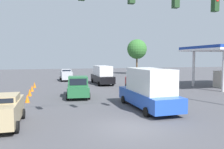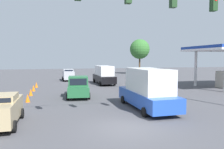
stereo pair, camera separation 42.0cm
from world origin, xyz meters
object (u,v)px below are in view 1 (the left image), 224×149
(traffic_cone_fourth, at_px, (30,92))
(sedan_silver_withflow_deep, at_px, (66,75))
(traffic_cone_nearest, at_px, (10,120))
(traffic_cone_fifth, at_px, (32,88))
(box_truck_blue_crossing_near, at_px, (149,89))
(overhead_signal_span, at_px, (132,27))
(traffic_cone_second, at_px, (20,106))
(tree_horizon_left, at_px, (137,49))
(traffic_cone_farthest, at_px, (34,85))
(sedan_tan_parked_shoulder, at_px, (3,110))
(sedan_red_oncoming_far, at_px, (136,82))
(box_truck_black_oncoming_deep, at_px, (102,75))
(pickup_truck_green_withflow_mid, at_px, (78,87))
(traffic_cone_third, at_px, (27,98))

(traffic_cone_fourth, bearing_deg, sedan_silver_withflow_deep, -107.41)
(traffic_cone_nearest, height_order, traffic_cone_fifth, same)
(box_truck_blue_crossing_near, relative_size, sedan_silver_withflow_deep, 1.59)
(overhead_signal_span, distance_m, traffic_cone_second, 10.17)
(box_truck_blue_crossing_near, relative_size, traffic_cone_second, 9.69)
(tree_horizon_left, bearing_deg, traffic_cone_farthest, 40.61)
(sedan_silver_withflow_deep, relative_size, tree_horizon_left, 0.53)
(tree_horizon_left, bearing_deg, sedan_tan_parked_shoulder, 57.84)
(box_truck_blue_crossing_near, bearing_deg, traffic_cone_fifth, -50.91)
(box_truck_blue_crossing_near, height_order, sedan_red_oncoming_far, box_truck_blue_crossing_near)
(traffic_cone_fifth, bearing_deg, sedan_silver_withflow_deep, -112.18)
(traffic_cone_second, distance_m, traffic_cone_fifth, 10.00)
(box_truck_blue_crossing_near, relative_size, sedan_tan_parked_shoulder, 1.61)
(sedan_red_oncoming_far, height_order, box_truck_black_oncoming_deep, box_truck_black_oncoming_deep)
(sedan_red_oncoming_far, relative_size, traffic_cone_second, 5.82)
(pickup_truck_green_withflow_mid, distance_m, sedan_tan_parked_shoulder, 9.87)
(sedan_tan_parked_shoulder, distance_m, sedan_red_oncoming_far, 17.01)
(box_truck_blue_crossing_near, xyz_separation_m, traffic_cone_fourth, (9.42, -8.41, -1.16))
(sedan_tan_parked_shoulder, bearing_deg, traffic_cone_farthest, -91.48)
(sedan_silver_withflow_deep, bearing_deg, sedan_red_oncoming_far, 119.54)
(box_truck_blue_crossing_near, height_order, traffic_cone_second, box_truck_blue_crossing_near)
(sedan_silver_withflow_deep, distance_m, traffic_cone_second, 21.82)
(traffic_cone_fourth, distance_m, traffic_cone_fifth, 3.25)
(overhead_signal_span, bearing_deg, sedan_silver_withflow_deep, -85.85)
(overhead_signal_span, xyz_separation_m, traffic_cone_fifth, (6.58, -15.75, -5.24))
(box_truck_black_oncoming_deep, relative_size, traffic_cone_nearest, 9.34)
(traffic_cone_second, xyz_separation_m, traffic_cone_third, (-0.13, -3.30, 0.00))
(tree_horizon_left, bearing_deg, traffic_cone_fifth, 45.11)
(overhead_signal_span, xyz_separation_m, traffic_cone_third, (6.41, -9.05, -5.24))
(box_truck_black_oncoming_deep, xyz_separation_m, traffic_cone_farthest, (9.54, 1.65, -1.00))
(overhead_signal_span, height_order, sedan_silver_withflow_deep, overhead_signal_span)
(overhead_signal_span, height_order, traffic_cone_fifth, overhead_signal_span)
(box_truck_blue_crossing_near, xyz_separation_m, traffic_cone_farthest, (9.43, -14.91, -1.16))
(sedan_tan_parked_shoulder, height_order, sedan_red_oncoming_far, sedan_tan_parked_shoulder)
(overhead_signal_span, relative_size, traffic_cone_third, 30.59)
(traffic_cone_second, height_order, tree_horizon_left, tree_horizon_left)
(sedan_silver_withflow_deep, relative_size, traffic_cone_third, 6.09)
(box_truck_black_oncoming_deep, height_order, traffic_cone_second, box_truck_black_oncoming_deep)
(sedan_red_oncoming_far, xyz_separation_m, tree_horizon_left, (-9.74, -24.26, 5.07))
(sedan_red_oncoming_far, bearing_deg, box_truck_blue_crossing_near, 73.61)
(box_truck_blue_crossing_near, bearing_deg, sedan_silver_withflow_deep, -78.07)
(box_truck_blue_crossing_near, distance_m, traffic_cone_second, 9.65)
(sedan_red_oncoming_far, bearing_deg, box_truck_black_oncoming_deep, -69.24)
(overhead_signal_span, relative_size, sedan_silver_withflow_deep, 5.03)
(sedan_red_oncoming_far, xyz_separation_m, box_truck_black_oncoming_deep, (2.68, -7.07, 0.41))
(pickup_truck_green_withflow_mid, xyz_separation_m, sedan_red_oncoming_far, (-7.48, -2.96, -0.02))
(box_truck_black_oncoming_deep, relative_size, traffic_cone_second, 9.34)
(overhead_signal_span, xyz_separation_m, box_truck_black_oncoming_deep, (-3.00, -20.65, -4.24))
(traffic_cone_nearest, bearing_deg, tree_horizon_left, -121.74)
(traffic_cone_fifth, relative_size, tree_horizon_left, 0.09)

